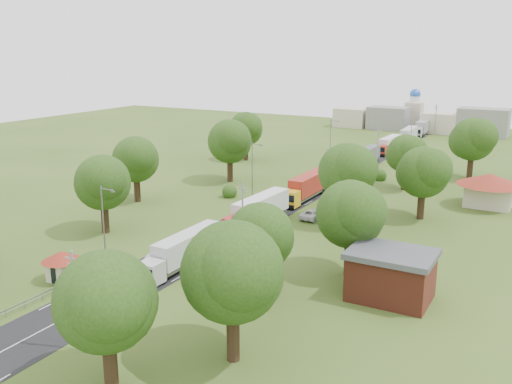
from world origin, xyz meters
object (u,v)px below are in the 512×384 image
Objects in this scene: car_lane_mid at (158,258)px; pedestrian_near at (65,292)px; guard_booth at (62,262)px; car_lane_front at (107,274)px; truck_0 at (184,250)px; info_sign at (353,168)px; boom_barrier at (102,283)px.

pedestrian_near reaches higher than car_lane_mid.
guard_booth reaches higher than car_lane_mid.
truck_0 is at bearing -133.05° from car_lane_front.
info_sign reaches higher than guard_booth.
info_sign is at bearing 78.32° from guard_booth.
pedestrian_near is (-1.82, -3.50, -0.05)m from boom_barrier.
boom_barrier is 5.50× the size of pedestrian_near.
car_lane_front is 0.92× the size of car_lane_mid.
car_lane_mid reaches higher than car_lane_front.
info_sign is 0.89× the size of car_lane_mid.
info_sign is (6.56, 60.00, 2.11)m from boom_barrier.
info_sign is at bearing 83.76° from boom_barrier.
boom_barrier is 3.04m from car_lane_front.
info_sign is 0.29× the size of truck_0.
guard_booth reaches higher than pedestrian_near.
guard_booth is (-5.84, -0.00, 1.27)m from boom_barrier.
car_lane_mid is (-3.25, -0.94, -1.32)m from truck_0.
info_sign reaches higher than car_lane_front.
pedestrian_near is at bearing -117.44° from boom_barrier.
guard_booth is 0.31× the size of truck_0.
boom_barrier is 10.58m from truck_0.
car_lane_mid is (-6.20, -51.07, -2.24)m from info_sign.
car_lane_front is at bearing 122.72° from boom_barrier.
boom_barrier is 2.25× the size of info_sign.
boom_barrier is 8.94m from car_lane_mid.
boom_barrier is 60.39m from info_sign.
boom_barrier is at bearing 115.33° from car_lane_front.
info_sign is at bearing 55.55° from pedestrian_near.
guard_booth is 2.62× the size of pedestrian_near.
car_lane_mid is at bearing -163.82° from truck_0.
guard_booth is at bearing 112.06° from pedestrian_near.
boom_barrier is 2.18× the size of car_lane_front.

